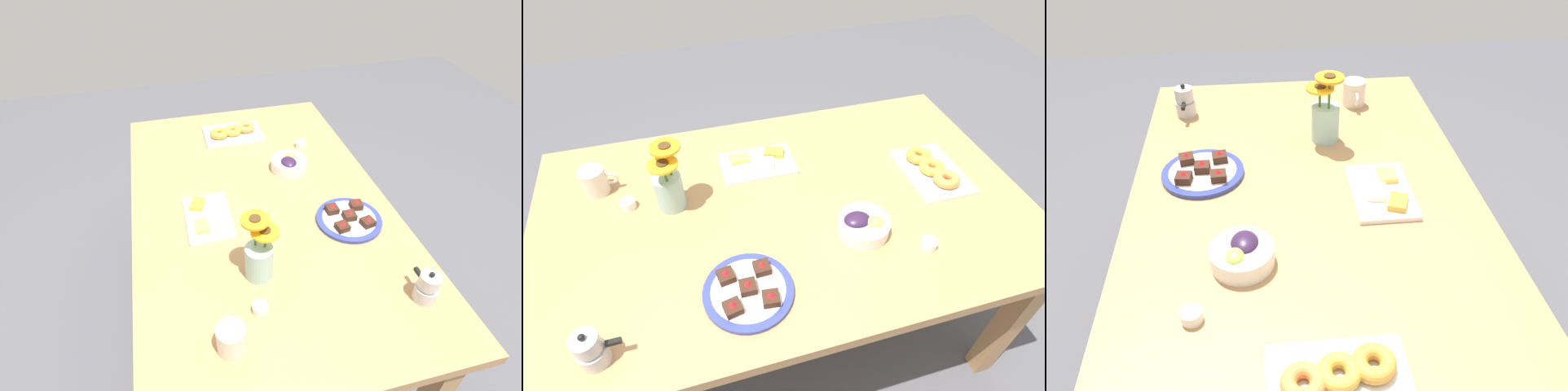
{
  "view_description": "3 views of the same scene",
  "coord_description": "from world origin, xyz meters",
  "views": [
    {
      "loc": [
        -1.2,
        0.31,
        1.78
      ],
      "look_at": [
        0.0,
        0.0,
        0.78
      ],
      "focal_mm": 28.0,
      "sensor_mm": 36.0,
      "label": 1
    },
    {
      "loc": [
        -0.26,
        -0.9,
        1.69
      ],
      "look_at": [
        0.0,
        0.0,
        0.78
      ],
      "focal_mm": 28.0,
      "sensor_mm": 36.0,
      "label": 2
    },
    {
      "loc": [
        1.09,
        -0.11,
        1.63
      ],
      "look_at": [
        0.0,
        0.0,
        0.78
      ],
      "focal_mm": 35.0,
      "sensor_mm": 36.0,
      "label": 3
    }
  ],
  "objects": [
    {
      "name": "dining_table",
      "position": [
        0.0,
        0.0,
        0.65
      ],
      "size": [
        1.6,
        1.0,
        0.74
      ],
      "color": "#A87A4C",
      "rests_on": "ground_plane"
    },
    {
      "name": "coffee_mug",
      "position": [
        -0.59,
        0.23,
        0.79
      ],
      "size": [
        0.12,
        0.08,
        0.09
      ],
      "color": "beige",
      "rests_on": "dining_table"
    },
    {
      "name": "flower_vase",
      "position": [
        -0.35,
        0.09,
        0.82
      ],
      "size": [
        0.11,
        0.12,
        0.24
      ],
      "color": "#99C1B7",
      "rests_on": "dining_table"
    },
    {
      "name": "dessert_plate",
      "position": [
        -0.18,
        -0.3,
        0.75
      ],
      "size": [
        0.25,
        0.25,
        0.05
      ],
      "color": "navy",
      "rests_on": "dining_table"
    },
    {
      "name": "moka_pot",
      "position": [
        -0.57,
        -0.38,
        0.79
      ],
      "size": [
        0.11,
        0.07,
        0.12
      ],
      "color": "#B7B7BC",
      "rests_on": "dining_table"
    },
    {
      "name": "cheese_platter",
      "position": [
        -0.04,
        0.22,
        0.75
      ],
      "size": [
        0.26,
        0.17,
        0.03
      ],
      "color": "white",
      "rests_on": "dining_table"
    },
    {
      "name": "ground_plane",
      "position": [
        0.0,
        0.0,
        0.0
      ],
      "size": [
        6.0,
        6.0,
        0.0
      ],
      "primitive_type": "plane",
      "color": "#4C4C51"
    },
    {
      "name": "croissant_platter",
      "position": [
        0.54,
        0.01,
        0.76
      ],
      "size": [
        0.19,
        0.28,
        0.05
      ],
      "color": "white",
      "rests_on": "dining_table"
    },
    {
      "name": "grape_bowl",
      "position": [
        0.2,
        -0.18,
        0.77
      ],
      "size": [
        0.16,
        0.16,
        0.07
      ],
      "color": "white",
      "rests_on": "dining_table"
    },
    {
      "name": "jam_cup_berry",
      "position": [
        -0.49,
        0.13,
        0.76
      ],
      "size": [
        0.05,
        0.05,
        0.03
      ],
      "color": "white",
      "rests_on": "dining_table"
    },
    {
      "name": "jam_cup_honey",
      "position": [
        0.36,
        -0.29,
        0.76
      ],
      "size": [
        0.05,
        0.05,
        0.03
      ],
      "color": "white",
      "rests_on": "dining_table"
    }
  ]
}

